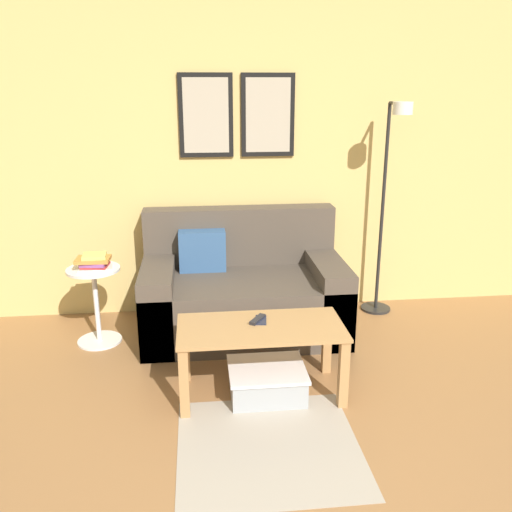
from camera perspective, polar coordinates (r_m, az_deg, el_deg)
name	(u,v)px	position (r m, az deg, el deg)	size (l,w,h in m)	color
wall_back	(256,158)	(4.45, -0.05, 10.26)	(5.60, 0.09, 2.55)	#D6B76B
area_rug	(269,446)	(3.06, 1.34, -19.40)	(0.97, 0.93, 0.01)	#A39989
couch	(242,292)	(4.22, -1.43, -3.79)	(1.52, 0.90, 0.91)	#4C4238
coffee_table	(261,340)	(3.34, 0.51, -8.79)	(1.01, 0.49, 0.45)	#AD7F4C
storage_bin	(267,381)	(3.44, 1.15, -13.02)	(0.47, 0.41, 0.19)	#9EA3A8
floor_lamp	(388,198)	(4.41, 13.76, 5.99)	(0.25, 0.47, 1.73)	black
side_table	(96,298)	(4.16, -16.51, -4.27)	(0.38, 0.38, 0.58)	white
book_stack	(94,262)	(4.05, -16.66, -0.59)	(0.26, 0.19, 0.11)	silver
remote_control	(258,319)	(3.36, 0.17, -6.69)	(0.04, 0.15, 0.02)	#232328
cell_phone	(261,320)	(3.37, 0.53, -6.75)	(0.07, 0.14, 0.01)	#1E2338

